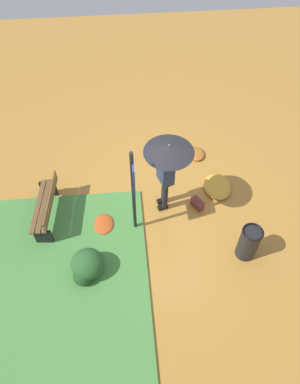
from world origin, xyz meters
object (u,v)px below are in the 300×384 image
person_with_umbrella (167,160)px  info_sign_post (133,185)px  handbag (197,203)px  park_bench (46,207)px  trash_bin (249,243)px

person_with_umbrella → info_sign_post: size_ratio=0.89×
handbag → park_bench: park_bench is taller
person_with_umbrella → trash_bin: size_ratio=2.45×
handbag → info_sign_post: bearing=-73.5°
handbag → park_bench: bearing=-90.2°
info_sign_post → handbag: (-0.42, 1.41, -1.32)m
handbag → trash_bin: trash_bin is taller
handbag → trash_bin: size_ratio=0.44×
info_sign_post → trash_bin: size_ratio=2.76×
park_bench → trash_bin: trash_bin is taller
trash_bin → handbag: bearing=-148.1°
person_with_umbrella → park_bench: size_ratio=1.46×
info_sign_post → trash_bin: info_sign_post is taller
info_sign_post → trash_bin: (0.83, 2.19, -1.03)m
handbag → park_bench: (-0.01, -3.27, 0.28)m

